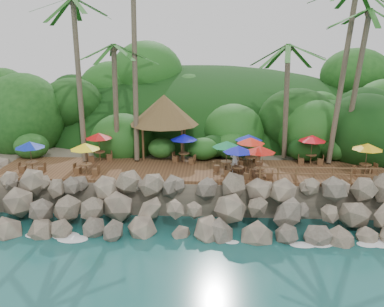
{
  "coord_description": "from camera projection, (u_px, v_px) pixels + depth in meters",
  "views": [
    {
      "loc": [
        1.37,
        -20.65,
        10.71
      ],
      "look_at": [
        0.0,
        6.0,
        3.4
      ],
      "focal_mm": 38.73,
      "sensor_mm": 36.0,
      "label": 1
    }
  ],
  "objects": [
    {
      "name": "jungle_foliage",
      "position": [
        197.0,
        164.0,
        37.24
      ],
      "size": [
        44.0,
        16.0,
        12.0
      ],
      "primitive_type": null,
      "color": "#143811",
      "rests_on": "ground"
    },
    {
      "name": "jungle_hill",
      "position": [
        200.0,
        141.0,
        45.42
      ],
      "size": [
        44.8,
        28.0,
        15.4
      ],
      "primitive_type": "ellipsoid",
      "color": "#143811",
      "rests_on": "ground"
    },
    {
      "name": "foam_line",
      "position": [
        187.0,
        239.0,
        23.07
      ],
      "size": [
        25.2,
        0.8,
        0.06
      ],
      "color": "white",
      "rests_on": "ground"
    },
    {
      "name": "palms",
      "position": [
        219.0,
        8.0,
        27.6
      ],
      "size": [
        25.13,
        7.07,
        14.94
      ],
      "color": "brown",
      "rests_on": "ground"
    },
    {
      "name": "seawall",
      "position": [
        189.0,
        208.0,
        24.41
      ],
      "size": [
        29.0,
        4.0,
        2.3
      ],
      "primitive_type": null,
      "color": "gray",
      "rests_on": "ground"
    },
    {
      "name": "palapa",
      "position": [
        164.0,
        110.0,
        30.41
      ],
      "size": [
        5.12,
        5.12,
        4.6
      ],
      "color": "brown",
      "rests_on": "ground"
    },
    {
      "name": "waiter",
      "position": [
        235.0,
        160.0,
        27.15
      ],
      "size": [
        0.62,
        0.42,
        1.66
      ],
      "primitive_type": "imported",
      "rotation": [
        0.0,
        0.0,
        3.18
      ],
      "color": "white",
      "rests_on": "terrace"
    },
    {
      "name": "railing",
      "position": [
        324.0,
        173.0,
        25.13
      ],
      "size": [
        8.3,
        0.1,
        1.0
      ],
      "color": "brown",
      "rests_on": "terrace"
    },
    {
      "name": "terrace",
      "position": [
        192.0,
        171.0,
        27.99
      ],
      "size": [
        26.0,
        5.0,
        0.2
      ],
      "primitive_type": "cube",
      "color": "brown",
      "rests_on": "land_base"
    },
    {
      "name": "ground",
      "position": [
        186.0,
        242.0,
        22.79
      ],
      "size": [
        140.0,
        140.0,
        0.0
      ],
      "primitive_type": "plane",
      "color": "#19514F",
      "rests_on": "ground"
    },
    {
      "name": "dining_clusters",
      "position": [
        209.0,
        144.0,
        27.46
      ],
      "size": [
        23.66,
        5.13,
        2.09
      ],
      "color": "brown",
      "rests_on": "terrace"
    },
    {
      "name": "land_base",
      "position": [
        198.0,
        149.0,
        37.92
      ],
      "size": [
        32.0,
        25.2,
        2.1
      ],
      "primitive_type": "cube",
      "color": "gray",
      "rests_on": "ground"
    }
  ]
}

